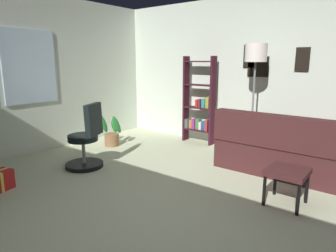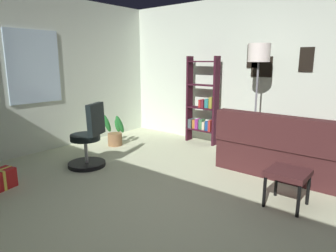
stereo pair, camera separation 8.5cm
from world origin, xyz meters
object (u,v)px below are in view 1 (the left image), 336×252
(couch, at_px, (298,151))
(footstool, at_px, (287,175))
(bookshelf, at_px, (199,106))
(floor_lamp, at_px, (255,63))
(office_chair, at_px, (86,143))
(potted_plant, at_px, (112,134))

(couch, distance_m, footstool, 1.15)
(bookshelf, bearing_deg, footstool, -126.95)
(footstool, bearing_deg, couch, 9.44)
(bookshelf, relative_size, floor_lamp, 0.90)
(couch, distance_m, floor_lamp, 1.48)
(bookshelf, distance_m, floor_lamp, 1.47)
(couch, xyz_separation_m, office_chair, (-1.74, 2.54, 0.07))
(couch, height_order, footstool, couch)
(couch, bearing_deg, footstool, -170.56)
(footstool, distance_m, office_chair, 2.79)
(office_chair, xyz_separation_m, floor_lamp, (1.94, -1.75, 1.17))
(office_chair, distance_m, potted_plant, 1.21)
(bookshelf, bearing_deg, floor_lamp, -104.00)
(footstool, bearing_deg, office_chair, 102.53)
(potted_plant, bearing_deg, couch, -77.39)
(office_chair, relative_size, floor_lamp, 0.53)
(footstool, xyz_separation_m, floor_lamp, (1.33, 0.97, 1.20))
(floor_lamp, bearing_deg, couch, -104.07)
(couch, xyz_separation_m, floor_lamp, (0.20, 0.79, 1.24))
(couch, bearing_deg, floor_lamp, 75.93)
(footstool, distance_m, floor_lamp, 2.04)
(office_chair, bearing_deg, potted_plant, 30.81)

